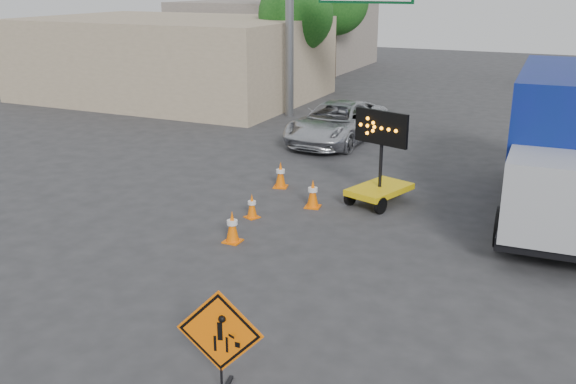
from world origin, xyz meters
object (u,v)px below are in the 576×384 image
Objects in this scene: arrow_board at (380,183)px; pickup_truck at (337,122)px; box_truck at (563,153)px; construction_sign at (220,342)px.

pickup_truck is at bearing 138.39° from arrow_board.
arrow_board is at bearing -169.71° from box_truck.
construction_sign is at bearing -113.45° from box_truck.
box_truck is at bearing 56.59° from construction_sign.
box_truck is at bearing -29.56° from pickup_truck.
pickup_truck is at bearing 144.77° from box_truck.
construction_sign is 0.32× the size of pickup_truck.
arrow_board is 0.33× the size of box_truck.
arrow_board is at bearing 80.70° from construction_sign.
arrow_board is at bearing -56.49° from pickup_truck.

